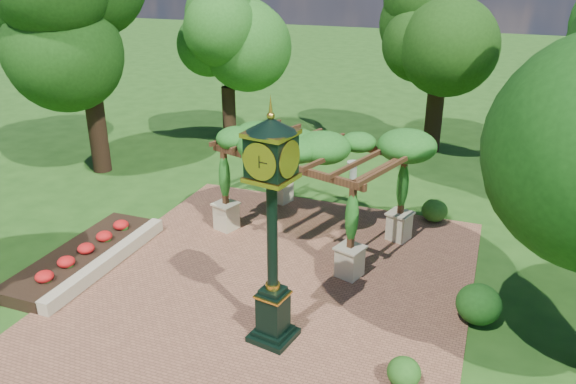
% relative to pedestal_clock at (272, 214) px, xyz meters
% --- Properties ---
extents(ground, '(120.00, 120.00, 0.00)m').
position_rel_pedestal_clock_xyz_m(ground, '(-0.90, 0.80, -3.13)').
color(ground, '#1E4714').
rests_on(ground, ground).
extents(brick_plaza, '(10.00, 12.00, 0.04)m').
position_rel_pedestal_clock_xyz_m(brick_plaza, '(-0.90, 1.80, -3.11)').
color(brick_plaza, brown).
rests_on(brick_plaza, ground).
extents(border_wall, '(0.35, 5.00, 0.40)m').
position_rel_pedestal_clock_xyz_m(border_wall, '(-5.50, 1.30, -2.93)').
color(border_wall, '#C6B793').
rests_on(border_wall, ground).
extents(flower_bed, '(1.50, 5.00, 0.36)m').
position_rel_pedestal_clock_xyz_m(flower_bed, '(-6.40, 1.30, -2.95)').
color(flower_bed, red).
rests_on(flower_bed, ground).
extents(pedestal_clock, '(1.20, 1.20, 5.24)m').
position_rel_pedestal_clock_xyz_m(pedestal_clock, '(0.00, 0.00, 0.00)').
color(pedestal_clock, black).
rests_on(pedestal_clock, brick_plaza).
extents(pergola, '(6.11, 4.80, 3.37)m').
position_rel_pedestal_clock_xyz_m(pergola, '(-0.87, 5.25, -0.37)').
color(pergola, beige).
rests_on(pergola, brick_plaza).
extents(sundial, '(0.69, 0.69, 0.95)m').
position_rel_pedestal_clock_xyz_m(sundial, '(-0.69, 9.68, -2.71)').
color(sundial, gray).
rests_on(sundial, ground).
extents(shrub_front, '(0.79, 0.79, 0.62)m').
position_rel_pedestal_clock_xyz_m(shrub_front, '(3.02, -0.47, -2.78)').
color(shrub_front, '#225418').
rests_on(shrub_front, brick_plaza).
extents(shrub_mid, '(1.14, 1.14, 0.95)m').
position_rel_pedestal_clock_xyz_m(shrub_mid, '(4.27, 2.29, -2.62)').
color(shrub_mid, '#1A4C15').
rests_on(shrub_mid, brick_plaza).
extents(shrub_back, '(0.98, 0.98, 0.75)m').
position_rel_pedestal_clock_xyz_m(shrub_back, '(2.60, 7.53, -2.72)').
color(shrub_back, '#275A1A').
rests_on(shrub_back, brick_plaza).
extents(tree_west_near, '(4.32, 4.32, 8.76)m').
position_rel_pedestal_clock_xyz_m(tree_west_near, '(-10.63, 7.69, 2.87)').
color(tree_west_near, '#341F15').
rests_on(tree_west_near, ground).
extents(tree_west_far, '(3.51, 3.51, 6.98)m').
position_rel_pedestal_clock_xyz_m(tree_west_far, '(-7.25, 12.55, 1.65)').
color(tree_west_far, '#2F1E12').
rests_on(tree_west_far, ground).
extents(tree_north, '(4.02, 4.02, 8.25)m').
position_rel_pedestal_clock_xyz_m(tree_north, '(1.51, 15.04, 2.51)').
color(tree_north, black).
rests_on(tree_north, ground).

